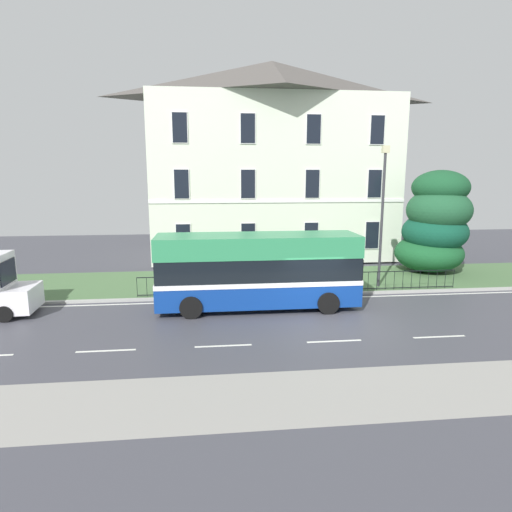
% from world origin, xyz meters
% --- Properties ---
extents(ground_plane, '(60.00, 56.00, 0.18)m').
position_xyz_m(ground_plane, '(0.00, 1.17, -0.01)').
color(ground_plane, '#3F3F48').
extents(georgian_townhouse, '(16.88, 8.24, 13.56)m').
position_xyz_m(georgian_townhouse, '(0.13, 15.27, 6.94)').
color(georgian_townhouse, silver).
rests_on(georgian_townhouse, ground_plane).
extents(iron_verge_railing, '(16.13, 0.04, 0.97)m').
position_xyz_m(iron_verge_railing, '(0.13, 4.40, 0.62)').
color(iron_verge_railing, black).
rests_on(iron_verge_railing, ground_plane).
extents(evergreen_tree, '(4.09, 4.18, 6.09)m').
position_xyz_m(evergreen_tree, '(8.97, 8.08, 3.00)').
color(evergreen_tree, '#423328').
rests_on(evergreen_tree, ground_plane).
extents(single_decker_bus, '(8.93, 2.59, 3.33)m').
position_xyz_m(single_decker_bus, '(-2.29, 2.44, 1.75)').
color(single_decker_bus, navy).
rests_on(single_decker_bus, ground_plane).
extents(street_lamp_post, '(0.36, 0.24, 7.23)m').
position_xyz_m(street_lamp_post, '(4.43, 5.13, 4.24)').
color(street_lamp_post, '#333338').
rests_on(street_lamp_post, ground_plane).
extents(litter_bin, '(0.54, 0.54, 1.19)m').
position_xyz_m(litter_bin, '(-1.62, 4.70, 0.72)').
color(litter_bin, '#4C4742').
rests_on(litter_bin, ground_plane).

